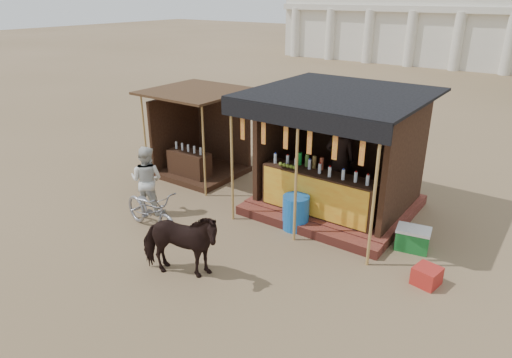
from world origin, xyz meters
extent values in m
plane|color=#846B4C|center=(0.00, 0.00, 0.00)|extent=(120.00, 120.00, 0.00)
cube|color=brown|center=(1.00, 3.50, 0.11)|extent=(3.40, 2.80, 0.22)
cube|color=brown|center=(1.00, 1.95, 0.10)|extent=(3.40, 0.35, 0.20)
cube|color=#3A2315|center=(1.00, 2.55, 0.69)|extent=(2.60, 0.55, 0.95)
cube|color=orange|center=(1.00, 2.27, 0.69)|extent=(2.50, 0.02, 0.88)
cube|color=#3A2315|center=(1.00, 4.75, 1.47)|extent=(3.00, 0.12, 2.50)
cube|color=#3A2315|center=(-0.50, 3.50, 1.47)|extent=(0.12, 2.50, 2.50)
cube|color=#3A2315|center=(2.50, 3.50, 1.47)|extent=(0.12, 2.50, 2.50)
cube|color=black|center=(1.00, 3.30, 2.75)|extent=(3.60, 3.60, 0.06)
cube|color=black|center=(1.00, 1.52, 2.57)|extent=(3.60, 0.06, 0.36)
cylinder|color=tan|center=(-0.60, 1.55, 1.38)|extent=(0.06, 0.06, 2.75)
cylinder|color=tan|center=(1.00, 1.55, 1.38)|extent=(0.06, 0.06, 2.75)
cylinder|color=tan|center=(2.60, 1.55, 1.38)|extent=(0.06, 0.06, 2.75)
cube|color=red|center=(-0.30, 1.55, 2.20)|extent=(0.10, 0.02, 0.55)
cube|color=red|center=(0.22, 1.55, 2.20)|extent=(0.10, 0.02, 0.55)
cube|color=red|center=(0.74, 1.55, 2.20)|extent=(0.10, 0.02, 0.55)
cube|color=red|center=(1.26, 1.55, 2.20)|extent=(0.10, 0.02, 0.55)
cube|color=red|center=(1.78, 1.55, 2.20)|extent=(0.10, 0.02, 0.55)
cube|color=red|center=(2.30, 1.55, 2.20)|extent=(0.10, 0.02, 0.55)
imported|color=black|center=(0.95, 3.60, 1.14)|extent=(0.78, 0.65, 1.84)
cube|color=#3A2315|center=(-3.00, 3.20, 0.07)|extent=(2.00, 2.00, 0.15)
cube|color=#3A2315|center=(-3.00, 4.15, 1.05)|extent=(1.90, 0.10, 2.10)
cube|color=#3A2315|center=(-3.95, 3.20, 1.05)|extent=(0.10, 1.90, 2.10)
cube|color=#472D19|center=(-3.00, 3.10, 2.35)|extent=(2.40, 2.40, 0.06)
cylinder|color=tan|center=(-4.05, 2.15, 1.18)|extent=(0.05, 0.05, 2.35)
cylinder|color=tan|center=(-1.95, 2.15, 1.18)|extent=(0.05, 0.05, 2.35)
cube|color=#3A2315|center=(-3.00, 2.70, 0.40)|extent=(1.20, 0.50, 0.80)
imported|color=black|center=(0.02, -0.73, 0.64)|extent=(1.67, 1.25, 1.29)
imported|color=gray|center=(-1.65, 0.11, 0.48)|extent=(1.91, 0.95, 0.96)
imported|color=silver|center=(-2.40, 0.70, 0.80)|extent=(0.94, 0.83, 1.59)
cylinder|color=blue|center=(0.76, 2.00, 0.38)|extent=(0.75, 0.75, 0.75)
cube|color=#AC231C|center=(3.68, 1.58, 0.16)|extent=(0.48, 0.49, 0.33)
cube|color=#176B29|center=(3.09, 2.60, 0.20)|extent=(0.69, 0.53, 0.40)
cube|color=white|center=(3.09, 2.60, 0.43)|extent=(0.71, 0.55, 0.06)
cube|color=silver|center=(-2.00, 30.00, 4.00)|extent=(26.00, 7.00, 8.00)
cube|color=silver|center=(-2.00, 26.40, 3.70)|extent=(26.00, 0.50, 0.40)
cylinder|color=silver|center=(-14.00, 26.40, 1.80)|extent=(0.70, 0.70, 3.60)
cylinder|color=silver|center=(-11.00, 26.40, 1.80)|extent=(0.70, 0.70, 3.60)
cylinder|color=silver|center=(-8.00, 26.40, 1.80)|extent=(0.70, 0.70, 3.60)
cylinder|color=silver|center=(-5.00, 26.40, 1.80)|extent=(0.70, 0.70, 3.60)
cylinder|color=silver|center=(-2.00, 26.40, 1.80)|extent=(0.70, 0.70, 3.60)
cylinder|color=silver|center=(1.00, 26.40, 1.80)|extent=(0.70, 0.70, 3.60)
camera|label=1|loc=(5.17, -5.59, 4.74)|focal=32.00mm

